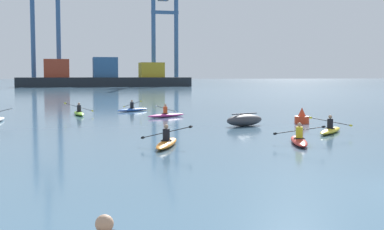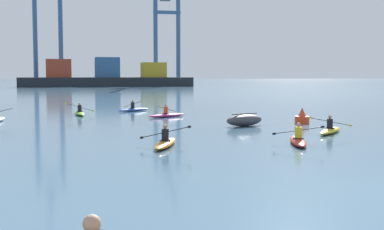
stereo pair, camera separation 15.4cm
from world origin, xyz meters
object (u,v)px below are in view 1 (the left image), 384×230
(kayak_magenta, at_px, (166,115))
(kayak_lime, at_px, (79,113))
(container_barge, at_px, (104,77))
(gantry_crane_west_mid, at_px, (165,27))
(kayak_red, at_px, (299,140))
(capsized_dinghy, at_px, (244,120))
(gantry_crane_west, at_px, (45,16))
(kayak_orange, at_px, (167,142))
(kayak_yellow, at_px, (330,130))
(channel_buoy, at_px, (302,118))
(kayak_blue, at_px, (133,109))

(kayak_magenta, relative_size, kayak_lime, 0.93)
(container_barge, bearing_deg, kayak_magenta, -91.09)
(gantry_crane_west_mid, height_order, kayak_red, gantry_crane_west_mid)
(gantry_crane_west_mid, relative_size, capsized_dinghy, 11.14)
(gantry_crane_west, bearing_deg, kayak_orange, -85.15)
(kayak_magenta, relative_size, kayak_red, 0.94)
(kayak_orange, bearing_deg, kayak_yellow, 17.86)
(gantry_crane_west, relative_size, kayak_yellow, 12.93)
(channel_buoy, distance_m, kayak_lime, 16.74)
(gantry_crane_west_mid, height_order, capsized_dinghy, gantry_crane_west_mid)
(kayak_yellow, bearing_deg, kayak_orange, -162.14)
(container_barge, xyz_separation_m, kayak_magenta, (-1.92, -100.45, -2.31))
(gantry_crane_west, xyz_separation_m, kayak_blue, (11.33, -99.66, -18.58))
(kayak_orange, bearing_deg, kayak_red, -5.64)
(gantry_crane_west, xyz_separation_m, kayak_orange, (10.26, -121.06, -18.58))
(container_barge, relative_size, capsized_dinghy, 15.82)
(capsized_dinghy, distance_m, kayak_lime, 14.25)
(gantry_crane_west, bearing_deg, kayak_yellow, -80.65)
(gantry_crane_west, relative_size, kayak_lime, 10.98)
(channel_buoy, bearing_deg, kayak_blue, 124.46)
(container_barge, height_order, kayak_lime, container_barge)
(gantry_crane_west, bearing_deg, kayak_red, -82.49)
(gantry_crane_west_mid, height_order, kayak_yellow, gantry_crane_west_mid)
(gantry_crane_west_mid, bearing_deg, kayak_magenta, -100.27)
(kayak_orange, height_order, kayak_lime, kayak_lime)
(gantry_crane_west, distance_m, channel_buoy, 116.09)
(kayak_yellow, bearing_deg, channel_buoy, 80.28)
(gantry_crane_west, height_order, gantry_crane_west_mid, gantry_crane_west)
(gantry_crane_west, relative_size, kayak_blue, 12.28)
(kayak_red, distance_m, kayak_lime, 20.89)
(kayak_red, xyz_separation_m, kayak_lime, (-9.12, 18.79, -0.00))
(gantry_crane_west, height_order, kayak_orange, gantry_crane_west)
(kayak_blue, bearing_deg, kayak_orange, -92.87)
(container_barge, xyz_separation_m, gantry_crane_west, (-14.90, 5.71, 16.27))
(channel_buoy, bearing_deg, capsized_dinghy, -169.76)
(capsized_dinghy, distance_m, kayak_red, 8.10)
(gantry_crane_west, xyz_separation_m, kayak_lime, (6.91, -102.84, -18.58))
(gantry_crane_west, relative_size, capsized_dinghy, 13.40)
(kayak_lime, bearing_deg, capsized_dinghy, -48.63)
(kayak_orange, bearing_deg, channel_buoy, 39.28)
(gantry_crane_west, height_order, kayak_lime, gantry_crane_west)
(container_barge, bearing_deg, capsized_dinghy, -89.24)
(kayak_blue, xyz_separation_m, kayak_lime, (-4.42, -3.17, -0.00))
(kayak_blue, xyz_separation_m, kayak_yellow, (8.11, -18.44, -0.00))
(gantry_crane_west_mid, height_order, kayak_magenta, gantry_crane_west_mid)
(kayak_red, bearing_deg, gantry_crane_west, 97.51)
(kayak_blue, bearing_deg, kayak_lime, -144.34)
(kayak_magenta, xyz_separation_m, kayak_blue, (-1.65, 6.50, 0.00))
(channel_buoy, distance_m, kayak_magenta, 9.92)
(kayak_orange, bearing_deg, capsized_dinghy, 51.12)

